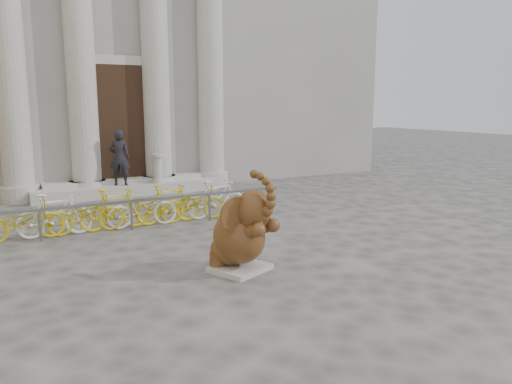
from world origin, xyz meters
TOP-DOWN VIEW (x-y plane):
  - ground at (0.00, 0.00)m, footprint 80.00×80.00m
  - classical_building at (0.00, 14.93)m, footprint 22.00×10.70m
  - entrance_steps at (0.00, 9.40)m, footprint 6.00×1.20m
  - elephant_statue at (-0.19, 0.82)m, footprint 1.26×1.47m
  - bike_rack at (-1.15, 4.89)m, footprint 8.00×0.53m
  - pedestrian at (-0.28, 9.19)m, footprint 0.77×0.66m
  - balustrade_post at (0.95, 9.10)m, footprint 0.39×0.39m

SIDE VIEW (x-z plane):
  - ground at x=0.00m, z-range 0.00..0.00m
  - entrance_steps at x=0.00m, z-range 0.00..0.36m
  - bike_rack at x=-1.15m, z-range 0.00..1.00m
  - elephant_statue at x=-0.19m, z-range -0.25..1.60m
  - balustrade_post at x=0.95m, z-range 0.32..1.29m
  - pedestrian at x=-0.28m, z-range 0.36..2.14m
  - classical_building at x=0.00m, z-range -0.02..11.98m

